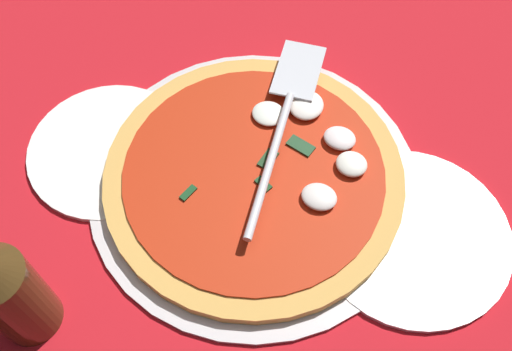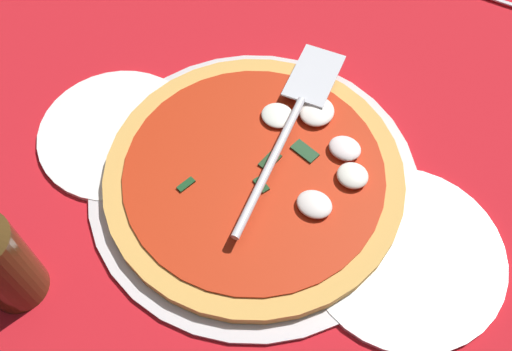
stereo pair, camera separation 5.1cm
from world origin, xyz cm
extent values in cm
cube|color=red|center=(0.00, 0.00, -0.40)|extent=(111.97, 111.97, 0.80)
cube|color=white|center=(-25.84, -17.23, 0.05)|extent=(8.61, 8.61, 0.10)
cube|color=white|center=(-25.84, 0.00, 0.05)|extent=(8.61, 8.61, 0.10)
cube|color=white|center=(-17.23, -25.84, 0.05)|extent=(8.61, 8.61, 0.10)
cube|color=white|center=(-17.23, -8.61, 0.05)|extent=(8.61, 8.61, 0.10)
cube|color=white|center=(-17.23, 8.61, 0.05)|extent=(8.61, 8.61, 0.10)
cube|color=white|center=(-8.61, -17.23, 0.05)|extent=(8.61, 8.61, 0.10)
cube|color=white|center=(-8.61, 0.00, 0.05)|extent=(8.61, 8.61, 0.10)
cube|color=white|center=(-8.61, 17.23, 0.05)|extent=(8.61, 8.61, 0.10)
cube|color=white|center=(0.00, -25.84, 0.05)|extent=(8.61, 8.61, 0.10)
cube|color=silver|center=(0.00, -8.61, 0.05)|extent=(8.61, 8.61, 0.10)
cube|color=white|center=(0.00, 8.61, 0.05)|extent=(8.61, 8.61, 0.10)
cube|color=white|center=(0.00, 25.84, 0.05)|extent=(8.61, 8.61, 0.10)
cube|color=white|center=(8.61, -17.23, 0.05)|extent=(8.61, 8.61, 0.10)
cube|color=white|center=(8.61, 0.00, 0.05)|extent=(8.61, 8.61, 0.10)
cube|color=white|center=(8.61, 17.23, 0.05)|extent=(8.61, 8.61, 0.10)
cube|color=white|center=(17.23, -8.61, 0.05)|extent=(8.61, 8.61, 0.10)
cube|color=white|center=(17.23, 8.61, 0.05)|extent=(8.61, 8.61, 0.10)
cube|color=white|center=(17.23, 25.84, 0.05)|extent=(8.61, 8.61, 0.10)
cube|color=white|center=(25.84, -17.23, 0.05)|extent=(8.61, 8.61, 0.10)
cube|color=white|center=(25.84, 0.00, 0.05)|extent=(8.61, 8.61, 0.10)
cube|color=white|center=(25.84, 17.23, 0.05)|extent=(8.61, 8.61, 0.10)
cube|color=white|center=(34.45, -8.61, 0.05)|extent=(8.61, 8.61, 0.10)
cube|color=white|center=(34.45, 8.61, 0.05)|extent=(8.61, 8.61, 0.10)
cylinder|color=silver|center=(-0.28, 5.42, 0.54)|extent=(40.07, 40.07, 0.88)
cylinder|color=white|center=(-19.70, 5.47, 0.60)|extent=(22.79, 22.79, 1.00)
cylinder|color=white|center=(18.62, 8.01, 0.60)|extent=(20.25, 20.25, 1.00)
cylinder|color=gold|center=(-0.28, 5.42, 1.72)|extent=(36.04, 36.04, 1.48)
cylinder|color=red|center=(-0.28, 5.42, 2.62)|extent=(31.31, 31.31, 0.30)
ellipsoid|color=white|center=(-2.68, -5.72, 3.44)|extent=(4.32, 4.72, 1.34)
ellipsoid|color=white|center=(-8.11, -2.45, 3.44)|extent=(3.97, 3.43, 1.35)
ellipsoid|color=white|center=(-10.54, 0.59, 3.43)|extent=(3.74, 3.58, 1.34)
ellipsoid|color=silver|center=(-8.38, 6.19, 3.39)|extent=(4.17, 3.57, 1.24)
ellipsoid|color=white|center=(1.35, -2.88, 3.24)|extent=(4.15, 3.84, 0.95)
cube|color=#17411E|center=(-1.72, 6.71, 2.92)|extent=(2.34, 1.83, 0.30)
cube|color=#14411D|center=(5.94, 11.04, 2.92)|extent=(1.47, 2.38, 0.30)
cube|color=#1D4324|center=(-3.99, 0.45, 2.92)|extent=(3.63, 2.43, 0.30)
cube|color=#1C3C1D|center=(-0.98, 3.25, 2.92)|extent=(1.97, 3.02, 0.30)
cube|color=silver|center=(0.02, -10.16, 4.26)|extent=(6.63, 9.80, 0.30)
cylinder|color=silver|center=(-1.74, 4.58, 4.61)|extent=(3.43, 20.47, 1.00)
cylinder|color=#443015|center=(15.71, 29.90, 6.38)|extent=(6.42, 6.42, 12.57)
camera|label=1|loc=(-13.78, 39.34, 62.48)|focal=41.40mm
camera|label=2|loc=(-18.38, 37.12, 62.48)|focal=41.40mm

